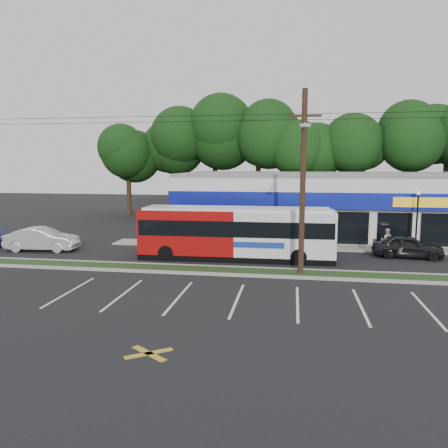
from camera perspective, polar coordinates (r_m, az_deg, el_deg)
ground at (r=23.81m, az=2.71°, el=-6.97°), size 120.00×120.00×0.00m
grass_strip at (r=24.76m, az=2.97°, el=-6.24°), size 40.00×1.60×0.12m
curb_south at (r=23.94m, az=2.75°, el=-6.71°), size 40.00×0.25×0.14m
curb_north at (r=25.58m, az=3.17°, el=-5.76°), size 40.00×0.25×0.14m
sidewalk at (r=32.54m, az=13.30°, el=-3.03°), size 32.00×2.20×0.10m
strip_mall at (r=39.06m, az=13.43°, el=2.62°), size 25.00×12.55×5.30m
utility_pole at (r=23.81m, az=9.87°, el=6.12°), size 50.00×2.77×10.00m
lamp_post at (r=32.97m, az=23.93°, el=1.24°), size 0.30×0.30×4.25m
tree_line at (r=48.95m, az=10.99°, el=10.48°), size 46.76×6.76×11.83m
metrobus at (r=27.95m, az=1.60°, el=-1.03°), size 12.45×2.82×3.33m
car_dark at (r=30.92m, az=22.85°, el=-2.69°), size 4.59×2.25×1.51m
car_silver at (r=33.29m, az=-22.68°, el=-1.85°), size 5.13×2.22×1.64m
pedestrian_a at (r=29.37m, az=9.36°, el=-2.69°), size 0.58×0.40×1.52m
pedestrian_b at (r=32.47m, az=20.47°, el=-1.98°), size 0.83×0.67×1.63m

